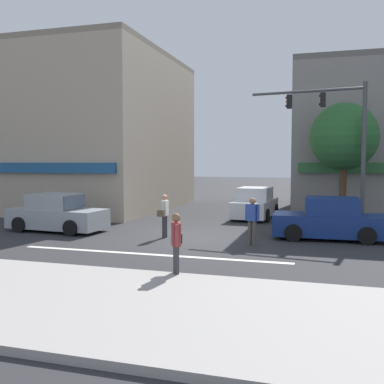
% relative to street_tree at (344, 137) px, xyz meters
% --- Properties ---
extents(ground_plane, '(120.00, 120.00, 0.00)m').
position_rel_street_tree_xyz_m(ground_plane, '(-6.07, -5.03, -4.02)').
color(ground_plane, '#2B2B2D').
extents(lane_marking_stripe, '(9.00, 0.24, 0.01)m').
position_rel_street_tree_xyz_m(lane_marking_stripe, '(-6.07, -8.53, -4.01)').
color(lane_marking_stripe, silver).
rests_on(lane_marking_stripe, ground).
extents(sidewalk_curb, '(40.00, 5.00, 0.16)m').
position_rel_street_tree_xyz_m(sidewalk_curb, '(-6.07, -13.53, -3.94)').
color(sidewalk_curb, '#9E9993').
rests_on(sidewalk_curb, ground).
extents(building_left_block, '(13.67, 12.02, 9.31)m').
position_rel_street_tree_xyz_m(building_left_block, '(-16.70, 3.56, 0.64)').
color(building_left_block, tan).
rests_on(building_left_block, ground).
extents(street_tree, '(3.05, 3.05, 5.57)m').
position_rel_street_tree_xyz_m(street_tree, '(0.00, 0.00, 0.00)').
color(street_tree, '#4C3823').
rests_on(street_tree, ground).
extents(utility_pole_near_left, '(1.40, 0.22, 7.85)m').
position_rel_street_tree_xyz_m(utility_pole_near_left, '(-13.18, 0.01, 0.06)').
color(utility_pole_near_left, brown).
rests_on(utility_pole_near_left, ground).
extents(traffic_light_mast, '(4.85, 0.83, 6.20)m').
position_rel_street_tree_xyz_m(traffic_light_mast, '(-0.24, -1.50, 0.16)').
color(traffic_light_mast, '#47474C').
rests_on(traffic_light_mast, ground).
extents(sedan_crossing_leftbound, '(4.16, 1.99, 1.58)m').
position_rel_street_tree_xyz_m(sedan_crossing_leftbound, '(-0.60, -4.03, -3.31)').
color(sedan_crossing_leftbound, navy).
rests_on(sedan_crossing_leftbound, ground).
extents(sedan_crossing_rightbound, '(4.21, 2.11, 1.58)m').
position_rel_street_tree_xyz_m(sedan_crossing_rightbound, '(-11.54, -5.29, -3.31)').
color(sedan_crossing_rightbound, '#999EA3').
rests_on(sedan_crossing_rightbound, ground).
extents(sedan_parked_curbside, '(2.07, 4.20, 1.58)m').
position_rel_street_tree_xyz_m(sedan_parked_curbside, '(-4.22, 1.33, -3.31)').
color(sedan_parked_curbside, silver).
rests_on(sedan_parked_curbside, ground).
extents(pedestrian_foreground_with_bag, '(0.41, 0.69, 1.67)m').
position_rel_street_tree_xyz_m(pedestrian_foreground_with_bag, '(-4.31, -11.08, -3.06)').
color(pedestrian_foreground_with_bag, '#333338').
rests_on(pedestrian_foreground_with_bag, ground).
extents(pedestrian_mid_crossing, '(0.29, 0.67, 1.67)m').
position_rel_street_tree_xyz_m(pedestrian_mid_crossing, '(-6.66, -5.52, -3.06)').
color(pedestrian_mid_crossing, '#333338').
rests_on(pedestrian_mid_crossing, ground).
extents(pedestrian_far_side, '(0.53, 0.34, 1.67)m').
position_rel_street_tree_xyz_m(pedestrian_far_side, '(-3.20, -6.04, -3.07)').
color(pedestrian_far_side, '#4C4742').
rests_on(pedestrian_far_side, ground).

